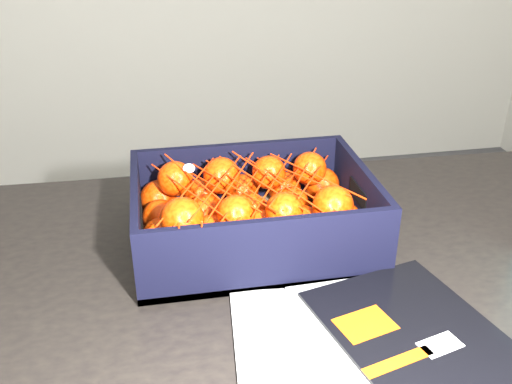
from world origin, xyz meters
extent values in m
cube|color=black|center=(0.08, -0.25, 0.73)|extent=(1.22, 0.83, 0.04)
cylinder|color=black|center=(-0.47, 0.10, 0.35)|extent=(0.06, 0.06, 0.71)
cylinder|color=black|center=(0.63, 0.10, 0.35)|extent=(0.06, 0.06, 0.71)
cube|color=silver|center=(0.03, -0.43, 0.75)|extent=(0.23, 0.30, 0.01)
cube|color=silver|center=(0.13, -0.43, 0.76)|extent=(0.22, 0.29, 0.01)
cube|color=black|center=(0.16, -0.43, 0.77)|extent=(0.27, 0.32, 0.01)
cube|color=#DC510B|center=(0.10, -0.40, 0.77)|extent=(0.09, 0.07, 0.00)
cube|color=white|center=(0.18, -0.46, 0.77)|extent=(0.06, 0.05, 0.00)
cube|color=#DC510B|center=(0.12, -0.48, 0.77)|extent=(0.10, 0.04, 0.00)
cube|color=olive|center=(0.00, -0.13, 0.76)|extent=(0.39, 0.30, 0.01)
cube|color=black|center=(0.00, 0.01, 0.81)|extent=(0.39, 0.01, 0.12)
cube|color=black|center=(0.00, -0.28, 0.81)|extent=(0.39, 0.01, 0.12)
cube|color=black|center=(-0.20, -0.13, 0.81)|extent=(0.01, 0.27, 0.12)
cube|color=black|center=(0.19, -0.13, 0.81)|extent=(0.01, 0.27, 0.12)
sphere|color=red|center=(-0.16, -0.23, 0.79)|extent=(0.06, 0.06, 0.06)
sphere|color=red|center=(-0.16, -0.17, 0.79)|extent=(0.06, 0.06, 0.06)
sphere|color=red|center=(-0.16, -0.10, 0.79)|extent=(0.06, 0.06, 0.06)
sphere|color=red|center=(-0.16, -0.03, 0.79)|extent=(0.07, 0.07, 0.07)
sphere|color=red|center=(-0.08, -0.24, 0.79)|extent=(0.06, 0.06, 0.06)
sphere|color=red|center=(-0.08, -0.17, 0.79)|extent=(0.06, 0.06, 0.06)
sphere|color=red|center=(-0.08, -0.10, 0.79)|extent=(0.07, 0.07, 0.07)
sphere|color=red|center=(-0.08, -0.03, 0.79)|extent=(0.06, 0.06, 0.06)
sphere|color=red|center=(-0.01, -0.24, 0.79)|extent=(0.06, 0.06, 0.06)
sphere|color=red|center=(0.00, -0.17, 0.79)|extent=(0.06, 0.06, 0.06)
sphere|color=red|center=(0.00, -0.10, 0.79)|extent=(0.06, 0.06, 0.06)
sphere|color=red|center=(-0.01, -0.03, 0.79)|extent=(0.06, 0.06, 0.06)
sphere|color=red|center=(0.07, -0.24, 0.79)|extent=(0.06, 0.06, 0.06)
sphere|color=red|center=(0.07, -0.17, 0.79)|extent=(0.06, 0.06, 0.06)
sphere|color=red|center=(0.07, -0.10, 0.79)|extent=(0.06, 0.06, 0.06)
sphere|color=red|center=(0.07, -0.03, 0.79)|extent=(0.06, 0.06, 0.06)
sphere|color=red|center=(0.15, -0.24, 0.79)|extent=(0.06, 0.06, 0.06)
sphere|color=red|center=(0.15, -0.17, 0.79)|extent=(0.06, 0.06, 0.06)
sphere|color=red|center=(0.15, -0.10, 0.79)|extent=(0.06, 0.06, 0.06)
sphere|color=red|center=(0.15, -0.03, 0.79)|extent=(0.07, 0.07, 0.07)
sphere|color=red|center=(-0.13, -0.20, 0.84)|extent=(0.07, 0.07, 0.07)
sphere|color=red|center=(-0.13, -0.06, 0.84)|extent=(0.06, 0.06, 0.06)
sphere|color=red|center=(-0.04, -0.20, 0.84)|extent=(0.06, 0.06, 0.06)
sphere|color=red|center=(-0.05, -0.06, 0.84)|extent=(0.07, 0.07, 0.07)
sphere|color=red|center=(0.03, -0.21, 0.84)|extent=(0.06, 0.06, 0.06)
sphere|color=red|center=(0.04, -0.07, 0.84)|extent=(0.06, 0.06, 0.06)
sphere|color=red|center=(0.11, -0.20, 0.84)|extent=(0.07, 0.07, 0.07)
sphere|color=red|center=(0.11, -0.06, 0.84)|extent=(0.06, 0.06, 0.06)
cylinder|color=red|center=(-0.11, -0.14, 0.86)|extent=(0.11, 0.21, 0.01)
cylinder|color=red|center=(-0.09, -0.13, 0.87)|extent=(0.11, 0.20, 0.03)
cylinder|color=red|center=(-0.06, -0.14, 0.86)|extent=(0.11, 0.21, 0.01)
cylinder|color=red|center=(-0.04, -0.14, 0.86)|extent=(0.11, 0.21, 0.01)
cylinder|color=red|center=(-0.02, -0.14, 0.86)|extent=(0.11, 0.21, 0.02)
cylinder|color=red|center=(0.01, -0.14, 0.87)|extent=(0.11, 0.21, 0.01)
cylinder|color=red|center=(0.03, -0.14, 0.87)|extent=(0.11, 0.20, 0.02)
cylinder|color=red|center=(0.06, -0.14, 0.86)|extent=(0.11, 0.21, 0.01)
cylinder|color=red|center=(0.08, -0.13, 0.86)|extent=(0.11, 0.21, 0.02)
cylinder|color=red|center=(0.10, -0.13, 0.86)|extent=(0.11, 0.21, 0.01)
cylinder|color=red|center=(-0.11, -0.13, 0.86)|extent=(0.11, 0.21, 0.01)
cylinder|color=red|center=(-0.09, -0.14, 0.86)|extent=(0.11, 0.21, 0.01)
cylinder|color=red|center=(-0.06, -0.14, 0.87)|extent=(0.11, 0.21, 0.01)
cylinder|color=red|center=(-0.04, -0.14, 0.86)|extent=(0.11, 0.21, 0.02)
cylinder|color=red|center=(-0.02, -0.14, 0.86)|extent=(0.11, 0.21, 0.01)
cylinder|color=red|center=(0.01, -0.14, 0.86)|extent=(0.11, 0.21, 0.01)
cylinder|color=red|center=(0.03, -0.14, 0.86)|extent=(0.11, 0.21, 0.01)
cylinder|color=red|center=(0.06, -0.14, 0.86)|extent=(0.11, 0.20, 0.03)
cylinder|color=red|center=(0.08, -0.13, 0.86)|extent=(0.11, 0.21, 0.01)
cylinder|color=red|center=(0.10, -0.13, 0.86)|extent=(0.11, 0.20, 0.03)
cylinder|color=red|center=(-0.13, -0.27, 0.84)|extent=(0.00, 0.03, 0.09)
cylinder|color=red|center=(-0.10, -0.27, 0.84)|extent=(0.01, 0.04, 0.08)
camera|label=1|loc=(-0.16, -0.99, 1.29)|focal=41.20mm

